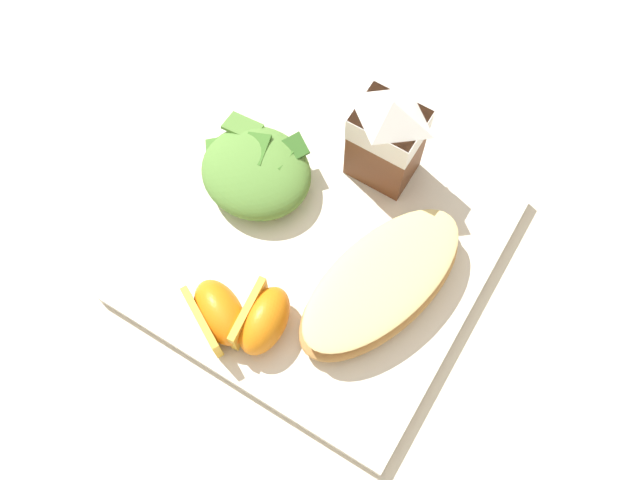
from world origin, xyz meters
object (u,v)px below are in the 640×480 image
Objects in this scene: orange_wedge_front at (218,314)px; orange_wedge_middle at (264,321)px; cheesy_pizza_bread at (381,284)px; green_salad_pile at (256,172)px; milk_carton at (387,135)px; white_plate at (320,247)px.

orange_wedge_front is 0.04m from orange_wedge_middle.
cheesy_pizza_bread is 2.92× the size of orange_wedge_middle.
orange_wedge_front is at bearing -70.54° from green_salad_pile.
milk_carton is (0.09, 0.07, 0.04)m from green_salad_pile.
orange_wedge_middle reaches higher than cheesy_pizza_bread.
cheesy_pizza_bread is at bearing -12.82° from green_salad_pile.
green_salad_pile is 0.13m from orange_wedge_front.
cheesy_pizza_bread is at bearing -61.63° from milk_carton.
orange_wedge_middle is (-0.01, -0.18, -0.04)m from milk_carton.
green_salad_pile is at bearing 163.98° from white_plate.
white_plate is at bearing -16.02° from green_salad_pile.
white_plate is at bearing 90.05° from orange_wedge_middle.
white_plate is 0.07m from cheesy_pizza_bread.
orange_wedge_middle is (0.00, -0.09, 0.03)m from white_plate.
milk_carton reaches higher than orange_wedge_front.
orange_wedge_front is (-0.10, -0.09, 0.00)m from cheesy_pizza_bread.
green_salad_pile reaches higher than cheesy_pizza_bread.
green_salad_pile is 1.50× the size of orange_wedge_front.
orange_wedge_middle is (0.04, 0.01, 0.00)m from orange_wedge_front.
cheesy_pizza_bread is at bearing 49.79° from orange_wedge_middle.
cheesy_pizza_bread is 1.77× the size of green_salad_pile.
white_plate is at bearing 70.66° from orange_wedge_front.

